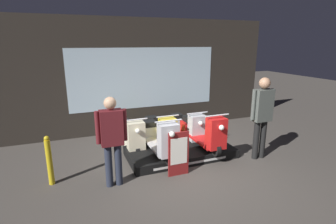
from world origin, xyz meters
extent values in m
plane|color=#423D38|center=(0.00, 0.00, 0.00)|extent=(30.00, 30.00, 0.00)
cube|color=#28231E|center=(0.00, 3.18, 1.60)|extent=(7.71, 0.08, 3.20)
cube|color=silver|center=(0.00, 3.14, 1.55)|extent=(4.24, 0.01, 1.70)
cube|color=black|center=(0.19, 1.05, 0.10)|extent=(2.39, 1.19, 0.20)
cube|color=silver|center=(0.19, 0.45, 0.09)|extent=(1.68, 0.01, 0.05)
cylinder|color=black|center=(-0.35, 0.39, 0.35)|extent=(0.09, 0.30, 0.30)
cylinder|color=black|center=(-0.35, 1.71, 0.35)|extent=(0.09, 0.30, 0.30)
cube|color=#BCBCC1|center=(-0.35, 1.05, 0.34)|extent=(0.36, 1.22, 0.05)
cube|color=#BCBCC1|center=(-0.35, 0.42, 0.70)|extent=(0.38, 0.27, 0.66)
cube|color=#BCBCC1|center=(-0.35, 1.68, 0.43)|extent=(0.40, 0.32, 0.35)
cube|color=black|center=(-0.35, 1.68, 0.67)|extent=(0.29, 0.29, 0.13)
cylinder|color=silver|center=(-0.35, 0.41, 1.09)|extent=(0.54, 0.03, 0.03)
sphere|color=white|center=(-0.35, 0.22, 0.88)|extent=(0.11, 0.11, 0.11)
cylinder|color=black|center=(0.73, 0.39, 0.35)|extent=(0.09, 0.30, 0.30)
cylinder|color=black|center=(0.73, 1.71, 0.35)|extent=(0.09, 0.30, 0.30)
cube|color=red|center=(0.73, 1.05, 0.34)|extent=(0.36, 1.22, 0.05)
cube|color=red|center=(0.73, 0.42, 0.70)|extent=(0.38, 0.27, 0.66)
cube|color=red|center=(0.73, 1.68, 0.43)|extent=(0.40, 0.32, 0.35)
cube|color=black|center=(0.73, 1.68, 0.67)|extent=(0.29, 0.29, 0.13)
cylinder|color=silver|center=(0.73, 0.41, 1.09)|extent=(0.54, 0.03, 0.03)
sphere|color=white|center=(0.73, 0.22, 0.88)|extent=(0.11, 0.11, 0.11)
cylinder|color=black|center=(-0.76, 1.35, 0.15)|extent=(0.09, 0.30, 0.30)
cylinder|color=black|center=(-0.76, 2.66, 0.15)|extent=(0.09, 0.30, 0.30)
cube|color=beige|center=(-0.76, 2.00, 0.14)|extent=(0.36, 1.22, 0.05)
cube|color=beige|center=(-0.76, 1.37, 0.50)|extent=(0.38, 0.27, 0.66)
cube|color=beige|center=(-0.76, 2.64, 0.23)|extent=(0.40, 0.32, 0.35)
cube|color=black|center=(-0.76, 2.63, 0.47)|extent=(0.29, 0.29, 0.13)
cylinder|color=silver|center=(-0.76, 1.36, 0.89)|extent=(0.54, 0.03, 0.03)
sphere|color=white|center=(-0.76, 1.18, 0.69)|extent=(0.11, 0.11, 0.11)
cylinder|color=black|center=(0.01, 1.35, 0.15)|extent=(0.09, 0.30, 0.30)
cylinder|color=black|center=(0.01, 2.66, 0.15)|extent=(0.09, 0.30, 0.30)
cube|color=yellow|center=(0.01, 2.00, 0.14)|extent=(0.36, 1.22, 0.05)
cube|color=yellow|center=(0.01, 1.37, 0.50)|extent=(0.38, 0.27, 0.66)
cube|color=yellow|center=(0.01, 2.64, 0.23)|extent=(0.40, 0.32, 0.35)
cube|color=black|center=(0.01, 2.63, 0.47)|extent=(0.29, 0.29, 0.13)
cylinder|color=silver|center=(0.01, 1.36, 0.89)|extent=(0.54, 0.03, 0.03)
sphere|color=white|center=(0.01, 1.18, 0.69)|extent=(0.11, 0.11, 0.11)
cylinder|color=black|center=(0.77, 1.35, 0.15)|extent=(0.09, 0.30, 0.30)
cylinder|color=black|center=(0.77, 2.66, 0.15)|extent=(0.09, 0.30, 0.30)
cube|color=#BCBCC1|center=(0.77, 2.00, 0.14)|extent=(0.36, 1.22, 0.05)
cube|color=#BCBCC1|center=(0.77, 1.37, 0.50)|extent=(0.38, 0.27, 0.66)
cube|color=#BCBCC1|center=(0.77, 2.64, 0.23)|extent=(0.40, 0.32, 0.35)
cube|color=black|center=(0.77, 2.63, 0.47)|extent=(0.29, 0.29, 0.13)
cylinder|color=silver|center=(0.77, 1.36, 0.89)|extent=(0.54, 0.03, 0.03)
sphere|color=white|center=(0.77, 1.18, 0.69)|extent=(0.11, 0.11, 0.11)
cylinder|color=#232838|center=(-1.53, 0.33, 0.40)|extent=(0.13, 0.13, 0.80)
cylinder|color=#232838|center=(-1.36, 0.33, 0.40)|extent=(0.13, 0.13, 0.80)
cube|color=#5B191E|center=(-1.44, 0.33, 1.11)|extent=(0.39, 0.22, 0.63)
cylinder|color=#5B191E|center=(-1.68, 0.33, 1.14)|extent=(0.08, 0.08, 0.58)
cylinder|color=#5B191E|center=(-1.21, 0.33, 1.14)|extent=(0.08, 0.08, 0.58)
sphere|color=tan|center=(-1.44, 0.33, 1.55)|extent=(0.22, 0.22, 0.22)
cylinder|color=black|center=(1.71, 0.33, 0.44)|extent=(0.13, 0.13, 0.88)
cylinder|color=black|center=(1.90, 0.33, 0.44)|extent=(0.13, 0.13, 0.88)
cube|color=#474C47|center=(1.80, 0.33, 1.23)|extent=(0.41, 0.23, 0.70)
cylinder|color=#474C47|center=(1.56, 0.33, 1.25)|extent=(0.08, 0.08, 0.64)
cylinder|color=#474C47|center=(2.05, 0.33, 1.25)|extent=(0.08, 0.08, 0.64)
sphere|color=#A87A5B|center=(1.80, 0.33, 1.71)|extent=(0.24, 0.24, 0.24)
cube|color=maroon|center=(-0.20, 0.25, 0.45)|extent=(0.42, 0.04, 0.89)
cube|color=white|center=(-0.20, 0.22, 0.51)|extent=(0.34, 0.01, 0.54)
cylinder|color=gold|center=(-2.52, 0.78, 0.43)|extent=(0.10, 0.10, 0.87)
sphere|color=gold|center=(-2.52, 0.78, 0.90)|extent=(0.09, 0.09, 0.09)
camera|label=1|loc=(-2.09, -4.06, 2.55)|focal=28.00mm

